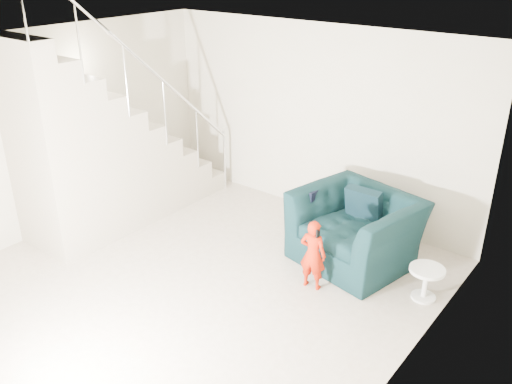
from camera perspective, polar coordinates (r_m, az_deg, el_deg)
floor at (r=6.38m, az=-7.84°, el=-10.19°), size 5.50×5.50×0.00m
ceiling at (r=5.34m, az=-9.54°, el=14.41°), size 5.50×5.50×0.00m
back_wall at (r=7.74m, az=6.24°, el=7.43°), size 5.00×0.00×5.00m
left_wall at (r=7.64m, az=-21.84°, el=5.55°), size 0.00×5.50×5.50m
right_wall at (r=4.44m, az=14.68°, el=-6.97°), size 0.00×5.50×5.50m
armchair at (r=6.75m, az=10.41°, el=-3.89°), size 1.57×1.44×0.88m
toddler at (r=6.19m, az=6.00°, el=-6.57°), size 0.34×0.25×0.85m
side_table at (r=6.33m, az=17.47°, el=-8.65°), size 0.39×0.39×0.39m
staircase at (r=7.64m, az=-15.92°, el=3.19°), size 1.02×3.03×3.62m
cushion at (r=6.84m, az=11.27°, el=-1.29°), size 0.45×0.22×0.45m
throw at (r=6.96m, az=6.77°, el=-1.67°), size 0.05×0.53×0.59m
phone at (r=5.97m, az=6.52°, el=-4.33°), size 0.02×0.05×0.10m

